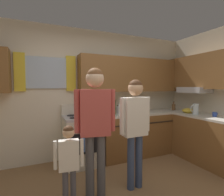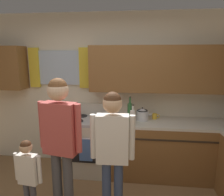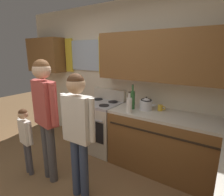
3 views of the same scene
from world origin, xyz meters
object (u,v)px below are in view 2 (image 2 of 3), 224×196
object	(u,v)px
adult_in_plaid	(112,144)
bottle_milk_white	(133,117)
bottle_wine_green	(130,112)
mug_mustard_yellow	(155,116)
stove_oven	(91,144)
small_child	(28,172)
stovetop_kettle	(142,114)
adult_holding_child	(60,134)

from	to	relation	value
adult_in_plaid	bottle_milk_white	bearing A→B (deg)	76.79
bottle_wine_green	mug_mustard_yellow	xyz separation A→B (m)	(0.40, 0.15, -0.11)
bottle_milk_white	adult_in_plaid	size ratio (longest dim) A/B	0.20
stove_oven	mug_mustard_yellow	xyz separation A→B (m)	(1.04, 0.12, 0.48)
small_child	mug_mustard_yellow	bearing A→B (deg)	41.14
stovetop_kettle	adult_holding_child	size ratio (longest dim) A/B	0.16
bottle_milk_white	adult_holding_child	size ratio (longest dim) A/B	0.19
stovetop_kettle	adult_holding_child	world-z (taller)	adult_holding_child
adult_in_plaid	small_child	xyz separation A→B (m)	(-0.94, -0.10, -0.34)
bottle_milk_white	adult_holding_child	xyz separation A→B (m)	(-0.79, -0.85, 0.04)
bottle_wine_green	adult_holding_child	distance (m)	1.28
stovetop_kettle	adult_holding_child	distance (m)	1.46
stove_oven	bottle_wine_green	world-z (taller)	bottle_wine_green
bottle_wine_green	small_child	size ratio (longest dim) A/B	0.39
bottle_milk_white	adult_in_plaid	distance (m)	0.88
mug_mustard_yellow	adult_holding_child	xyz separation A→B (m)	(-1.14, -1.20, 0.11)
stove_oven	small_child	xyz separation A→B (m)	(-0.45, -1.19, 0.17)
bottle_wine_green	small_child	bearing A→B (deg)	-133.51
bottle_milk_white	stovetop_kettle	bearing A→B (deg)	61.24
small_child	adult_holding_child	bearing A→B (deg)	16.92
bottle_wine_green	small_child	xyz separation A→B (m)	(-1.09, -1.15, -0.42)
bottle_milk_white	adult_in_plaid	world-z (taller)	adult_in_plaid
stove_oven	mug_mustard_yellow	bearing A→B (deg)	6.52
mug_mustard_yellow	bottle_milk_white	bearing A→B (deg)	-135.65
bottle_wine_green	adult_holding_child	bearing A→B (deg)	-125.30
adult_holding_child	bottle_milk_white	bearing A→B (deg)	47.29
mug_mustard_yellow	adult_holding_child	world-z (taller)	adult_holding_child
stove_oven	bottle_milk_white	bearing A→B (deg)	-18.14
bottle_wine_green	stovetop_kettle	distance (m)	0.22
adult_holding_child	small_child	xyz separation A→B (m)	(-0.35, -0.11, -0.43)
adult_holding_child	adult_in_plaid	distance (m)	0.59
stove_oven	mug_mustard_yellow	size ratio (longest dim) A/B	9.15
stove_oven	stovetop_kettle	world-z (taller)	stovetop_kettle
bottle_wine_green	mug_mustard_yellow	world-z (taller)	bottle_wine_green
stove_oven	stovetop_kettle	xyz separation A→B (m)	(0.84, 0.05, 0.53)
stove_oven	small_child	world-z (taller)	stove_oven
stove_oven	adult_in_plaid	size ratio (longest dim) A/B	0.71
mug_mustard_yellow	adult_holding_child	bearing A→B (deg)	-133.59
bottle_wine_green	adult_in_plaid	size ratio (longest dim) A/B	0.25
bottle_wine_green	adult_in_plaid	xyz separation A→B (m)	(-0.15, -1.05, -0.08)
stove_oven	stovetop_kettle	bearing A→B (deg)	3.09
stove_oven	bottle_wine_green	distance (m)	0.87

